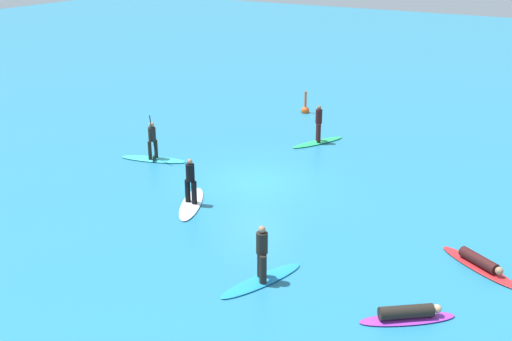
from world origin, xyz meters
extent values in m
plane|color=teal|center=(0.00, 0.00, 0.00)|extent=(120.00, 120.00, 0.00)
ellipsoid|color=red|center=(9.52, -2.58, 0.04)|extent=(2.89, 2.08, 0.08)
cylinder|color=#381414|center=(9.47, -2.56, 0.25)|extent=(1.33, 0.99, 0.34)
sphere|color=#A37556|center=(10.16, -2.97, 0.27)|extent=(0.33, 0.33, 0.24)
ellipsoid|color=#33C6CC|center=(-5.32, -0.09, 0.04)|extent=(3.15, 1.58, 0.08)
cylinder|color=black|center=(-5.36, -0.25, 0.49)|extent=(0.20, 0.20, 0.82)
cylinder|color=black|center=(-5.28, 0.07, 0.49)|extent=(0.20, 0.20, 0.82)
cylinder|color=black|center=(-5.32, -0.09, 1.21)|extent=(0.42, 0.42, 0.62)
sphere|color=#A37556|center=(-5.32, -0.09, 1.64)|extent=(0.30, 0.30, 0.24)
cylinder|color=black|center=(-5.10, -0.30, 1.16)|extent=(0.18, 0.47, 2.12)
cube|color=black|center=(-5.10, -0.30, 0.14)|extent=(0.12, 0.21, 0.32)
ellipsoid|color=#23B266|center=(-0.06, 5.92, 0.04)|extent=(1.81, 3.01, 0.09)
cylinder|color=#381414|center=(0.04, 5.79, 0.54)|extent=(0.25, 0.25, 0.91)
cylinder|color=#381414|center=(-0.15, 6.06, 0.54)|extent=(0.25, 0.25, 0.91)
cylinder|color=#381414|center=(-0.06, 5.92, 1.34)|extent=(0.42, 0.42, 0.67)
sphere|color=brown|center=(-0.06, 5.92, 1.77)|extent=(0.27, 0.27, 0.20)
ellipsoid|color=white|center=(-0.88, -3.25, 0.05)|extent=(2.03, 3.11, 0.10)
cylinder|color=black|center=(-0.73, -3.26, 0.53)|extent=(0.28, 0.28, 0.88)
cylinder|color=black|center=(-1.04, -3.23, 0.53)|extent=(0.28, 0.28, 0.88)
cylinder|color=black|center=(-0.88, -3.25, 1.30)|extent=(0.44, 0.44, 0.66)
sphere|color=#A37556|center=(-0.88, -3.25, 1.73)|extent=(0.27, 0.27, 0.20)
ellipsoid|color=purple|center=(8.54, -6.42, 0.04)|extent=(2.43, 2.11, 0.07)
cylinder|color=black|center=(8.50, -6.45, 0.25)|extent=(1.37, 1.19, 0.36)
sphere|color=tan|center=(9.17, -5.92, 0.27)|extent=(0.34, 0.34, 0.24)
ellipsoid|color=#1E8CD1|center=(4.23, -6.70, 0.04)|extent=(1.57, 3.09, 0.07)
cylinder|color=black|center=(4.10, -6.55, 0.51)|extent=(0.27, 0.27, 0.87)
cylinder|color=black|center=(4.35, -6.84, 0.51)|extent=(0.27, 0.27, 0.87)
cylinder|color=black|center=(4.23, -6.70, 1.26)|extent=(0.43, 0.43, 0.64)
sphere|color=#A37556|center=(4.23, -6.70, 1.69)|extent=(0.27, 0.27, 0.21)
sphere|color=#E55119|center=(-3.07, 10.50, 0.12)|extent=(0.46, 0.46, 0.46)
cylinder|color=#E55119|center=(-3.07, 10.50, 0.62)|extent=(0.13, 0.13, 1.23)
camera|label=1|loc=(12.56, -20.89, 9.69)|focal=44.93mm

